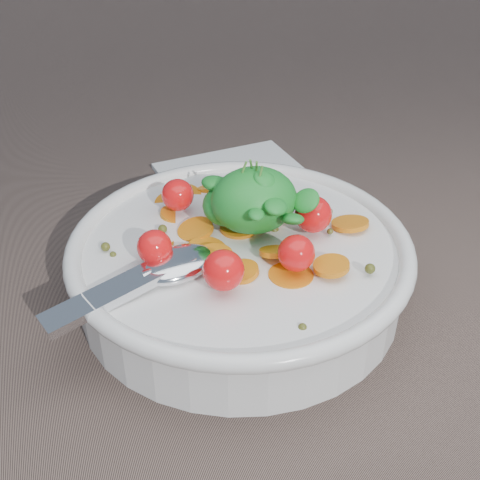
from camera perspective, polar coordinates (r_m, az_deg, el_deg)
name	(u,v)px	position (r m, az deg, el deg)	size (l,w,h in m)	color
ground	(224,310)	(0.54, -1.49, -6.65)	(6.00, 6.00, 0.00)	#765F54
bowl	(240,262)	(0.54, -0.03, -2.09)	(0.33, 0.30, 0.13)	white
napkin	(237,178)	(0.75, -0.30, 5.90)	(0.17, 0.15, 0.01)	white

